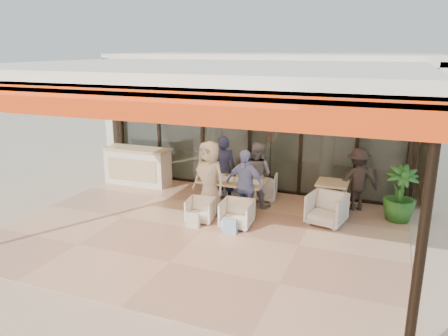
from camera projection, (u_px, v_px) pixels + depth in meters
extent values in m
plane|color=#C6B293|center=(204.00, 231.00, 9.09)|extent=(70.00, 70.00, 0.00)
cube|color=tan|center=(204.00, 231.00, 9.09)|extent=(8.00, 6.00, 0.01)
cube|color=silver|center=(202.00, 69.00, 8.21)|extent=(8.00, 6.00, 0.20)
cube|color=#ED3C0C|center=(108.00, 102.00, 5.65)|extent=(8.00, 0.12, 0.45)
cube|color=#FF5115|center=(137.00, 88.00, 6.24)|extent=(8.00, 1.50, 0.06)
cylinder|color=black|center=(421.00, 249.00, 4.71)|extent=(0.12, 0.12, 3.20)
cylinder|color=black|center=(121.00, 123.00, 12.62)|extent=(0.12, 0.12, 3.20)
cylinder|color=black|center=(411.00, 143.00, 9.88)|extent=(0.12, 0.12, 3.20)
cube|color=#9EADA3|center=(250.00, 131.00, 11.36)|extent=(8.00, 0.03, 3.20)
cube|color=black|center=(249.00, 188.00, 11.77)|extent=(8.00, 0.10, 0.08)
cube|color=black|center=(251.00, 70.00, 10.94)|extent=(8.00, 0.10, 0.08)
cube|color=black|center=(120.00, 122.00, 12.77)|extent=(0.08, 0.10, 3.20)
cube|color=black|center=(159.00, 124.00, 12.31)|extent=(0.08, 0.10, 3.20)
cube|color=black|center=(203.00, 128.00, 11.83)|extent=(0.08, 0.10, 3.20)
cube|color=black|center=(250.00, 131.00, 11.36)|extent=(0.08, 0.10, 3.20)
cube|color=black|center=(301.00, 135.00, 10.88)|extent=(0.08, 0.10, 3.20)
cube|color=black|center=(357.00, 139.00, 10.40)|extent=(0.08, 0.10, 3.20)
cube|color=black|center=(417.00, 143.00, 9.94)|extent=(0.08, 0.10, 3.20)
cube|color=silver|center=(283.00, 110.00, 14.47)|extent=(9.00, 0.25, 3.40)
cube|color=silver|center=(140.00, 110.00, 14.45)|extent=(0.25, 3.50, 3.40)
cube|color=silver|center=(432.00, 127.00, 11.35)|extent=(0.25, 3.50, 3.40)
cube|color=silver|center=(270.00, 58.00, 12.44)|extent=(9.00, 3.50, 0.25)
cube|color=#D2BC80|center=(267.00, 172.00, 13.35)|extent=(8.00, 3.50, 0.02)
cylinder|color=silver|center=(217.00, 122.00, 13.38)|extent=(0.40, 0.40, 3.00)
cylinder|color=silver|center=(329.00, 129.00, 12.18)|extent=(0.40, 0.40, 3.00)
cylinder|color=black|center=(224.00, 73.00, 12.48)|extent=(0.03, 0.03, 0.70)
cube|color=black|center=(224.00, 89.00, 12.60)|extent=(0.30, 0.30, 0.40)
sphere|color=#FFBF72|center=(224.00, 89.00, 12.60)|extent=(0.18, 0.18, 0.18)
cylinder|color=black|center=(350.00, 76.00, 11.25)|extent=(0.03, 0.03, 0.70)
cube|color=black|center=(349.00, 93.00, 11.37)|extent=(0.30, 0.30, 0.40)
sphere|color=#FFBF72|center=(349.00, 93.00, 11.37)|extent=(0.18, 0.18, 0.18)
cylinder|color=black|center=(270.00, 179.00, 12.56)|extent=(0.40, 0.40, 0.05)
cylinder|color=black|center=(271.00, 145.00, 12.29)|extent=(0.04, 0.04, 2.10)
cone|color=#FA5D15|center=(271.00, 122.00, 12.12)|extent=(0.32, 0.32, 1.10)
cube|color=silver|center=(138.00, 167.00, 12.09)|extent=(1.80, 0.60, 1.00)
cube|color=#D2BC80|center=(137.00, 149.00, 11.95)|extent=(1.85, 0.65, 0.06)
cube|color=#D2BC80|center=(132.00, 170.00, 11.81)|extent=(1.50, 0.02, 0.60)
cube|color=#D2BC80|center=(234.00, 180.00, 10.12)|extent=(1.50, 0.90, 0.05)
cube|color=white|center=(234.00, 179.00, 10.11)|extent=(1.30, 0.35, 0.01)
cylinder|color=#D2BC80|center=(204.00, 197.00, 10.15)|extent=(0.06, 0.06, 0.70)
cylinder|color=#D2BC80|center=(255.00, 203.00, 9.71)|extent=(0.06, 0.06, 0.70)
cylinder|color=#D2BC80|center=(214.00, 189.00, 10.73)|extent=(0.06, 0.06, 0.70)
cylinder|color=#D2BC80|center=(263.00, 195.00, 10.29)|extent=(0.06, 0.06, 0.70)
cylinder|color=white|center=(213.00, 177.00, 10.12)|extent=(0.06, 0.06, 0.11)
cylinder|color=white|center=(227.00, 174.00, 10.37)|extent=(0.06, 0.06, 0.11)
cylinder|color=white|center=(234.00, 178.00, 9.99)|extent=(0.06, 0.06, 0.11)
cylinder|color=white|center=(248.00, 176.00, 10.15)|extent=(0.06, 0.06, 0.11)
cylinder|color=white|center=(252.00, 182.00, 9.74)|extent=(0.06, 0.06, 0.11)
cylinder|color=brown|center=(214.00, 172.00, 10.42)|extent=(0.07, 0.07, 0.16)
cylinder|color=black|center=(234.00, 172.00, 10.38)|extent=(0.09, 0.09, 0.17)
cylinder|color=black|center=(234.00, 169.00, 10.35)|extent=(0.10, 0.10, 0.01)
cylinder|color=white|center=(211.00, 180.00, 10.00)|extent=(0.22, 0.22, 0.01)
cylinder|color=white|center=(248.00, 185.00, 9.68)|extent=(0.22, 0.22, 0.01)
cylinder|color=white|center=(221.00, 173.00, 10.56)|extent=(0.22, 0.22, 0.01)
cylinder|color=white|center=(256.00, 177.00, 10.24)|extent=(0.22, 0.22, 0.01)
imported|color=silver|center=(231.00, 182.00, 11.22)|extent=(0.84, 0.81, 0.70)
imported|color=silver|center=(262.00, 186.00, 10.92)|extent=(0.79, 0.76, 0.72)
imported|color=silver|center=(201.00, 209.00, 9.53)|extent=(0.63, 0.60, 0.59)
imported|color=silver|center=(237.00, 213.00, 9.23)|extent=(0.67, 0.63, 0.65)
imported|color=#1B1E3D|center=(224.00, 169.00, 10.64)|extent=(0.65, 0.48, 1.66)
imported|color=slate|center=(257.00, 174.00, 10.36)|extent=(0.87, 0.75, 1.57)
imported|color=beige|center=(209.00, 178.00, 9.83)|extent=(0.95, 0.74, 1.71)
imported|color=#7D87D1|center=(245.00, 185.00, 9.55)|extent=(0.99, 0.56, 1.59)
cube|color=silver|center=(193.00, 221.00, 9.21)|extent=(0.30, 0.10, 0.34)
cube|color=#99BFD8|center=(230.00, 227.00, 8.91)|extent=(0.30, 0.10, 0.34)
cube|color=#D2BC80|center=(333.00, 183.00, 9.94)|extent=(0.70, 0.70, 0.05)
cylinder|color=#D2BC80|center=(317.00, 201.00, 9.88)|extent=(0.05, 0.05, 0.70)
cylinder|color=#D2BC80|center=(343.00, 204.00, 9.68)|extent=(0.05, 0.05, 0.70)
cylinder|color=#D2BC80|center=(321.00, 193.00, 10.38)|extent=(0.05, 0.05, 0.70)
cylinder|color=#D2BC80|center=(346.00, 196.00, 10.19)|extent=(0.05, 0.05, 0.70)
imported|color=silver|center=(327.00, 208.00, 9.35)|extent=(0.87, 0.84, 0.77)
imported|color=black|center=(357.00, 180.00, 10.09)|extent=(1.10, 0.87, 1.49)
imported|color=#1E5919|center=(400.00, 194.00, 9.47)|extent=(0.84, 0.84, 1.25)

